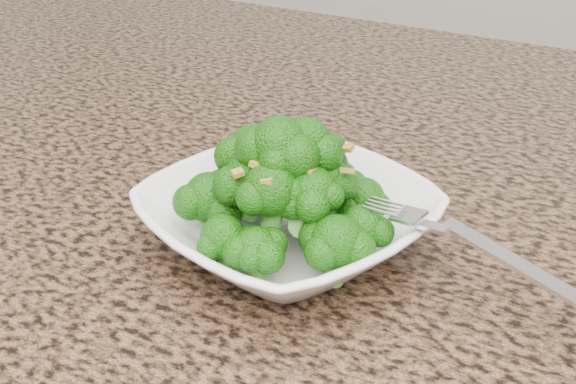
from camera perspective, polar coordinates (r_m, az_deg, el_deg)
The scene contains 5 objects.
granite_counter at distance 0.62m, azimuth 6.08°, elevation -1.96°, with size 1.64×1.04×0.03m, color brown.
bowl at distance 0.53m, azimuth 0.00°, elevation -2.41°, with size 0.20×0.20×0.05m, color white.
broccoli_pile at distance 0.50m, azimuth 0.00°, elevation 3.53°, with size 0.18×0.18×0.07m, color #185E0A, non-canonical shape.
garlic_topping at distance 0.49m, azimuth 0.00°, elevation 7.70°, with size 0.11×0.11×0.01m, color #B68A2C, non-canonical shape.
fork at distance 0.48m, azimuth 11.79°, elevation -2.82°, with size 0.18×0.03×0.01m, color silver, non-canonical shape.
Camera 1 is at (0.20, -0.19, 1.20)m, focal length 45.00 mm.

